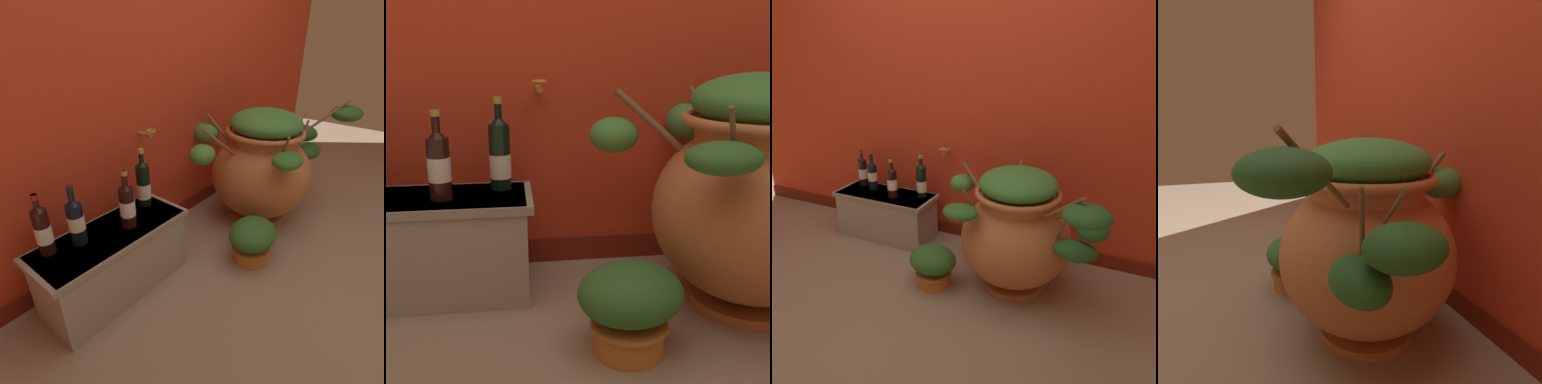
{
  "view_description": "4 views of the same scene",
  "coord_description": "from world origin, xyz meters",
  "views": [
    {
      "loc": [
        -1.34,
        -0.27,
        1.28
      ],
      "look_at": [
        -0.04,
        0.79,
        0.38
      ],
      "focal_mm": 29.45,
      "sensor_mm": 36.0,
      "label": 1
    },
    {
      "loc": [
        -0.26,
        -0.85,
        0.88
      ],
      "look_at": [
        -0.04,
        0.82,
        0.38
      ],
      "focal_mm": 46.51,
      "sensor_mm": 36.0,
      "label": 2
    },
    {
      "loc": [
        1.1,
        -1.38,
        1.5
      ],
      "look_at": [
        0.09,
        0.85,
        0.5
      ],
      "focal_mm": 34.78,
      "sensor_mm": 36.0,
      "label": 3
    },
    {
      "loc": [
        1.64,
        0.18,
        0.84
      ],
      "look_at": [
        0.05,
        0.74,
        0.49
      ],
      "focal_mm": 29.7,
      "sensor_mm": 36.0,
      "label": 4
    }
  ],
  "objects": [
    {
      "name": "terracotta_urn",
      "position": [
        0.55,
        0.63,
        0.41
      ],
      "size": [
        1.09,
        0.99,
        0.85
      ],
      "color": "#B26638",
      "rests_on": "ground_plane"
    },
    {
      "name": "stone_ledge",
      "position": [
        -0.6,
        0.85,
        0.2
      ],
      "size": [
        0.81,
        0.33,
        0.37
      ],
      "color": "#9E9384",
      "rests_on": "ground_plane"
    },
    {
      "name": "wine_bottle_left",
      "position": [
        -0.31,
        0.92,
        0.51
      ],
      "size": [
        0.08,
        0.08,
        0.33
      ],
      "color": "black",
      "rests_on": "stone_ledge"
    },
    {
      "name": "wine_bottle_back",
      "position": [
        -0.51,
        0.82,
        0.5
      ],
      "size": [
        0.08,
        0.08,
        0.31
      ],
      "color": "black",
      "rests_on": "stone_ledge"
    },
    {
      "name": "potted_shrub",
      "position": [
        0.06,
        0.41,
        0.15
      ],
      "size": [
        0.31,
        0.26,
        0.28
      ],
      "color": "#C17033",
      "rests_on": "ground_plane"
    }
  ]
}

